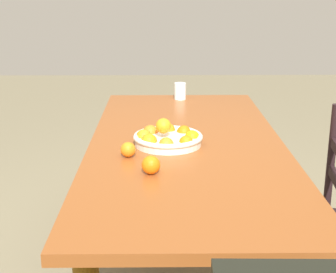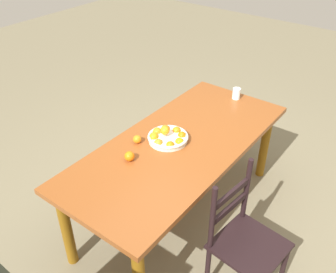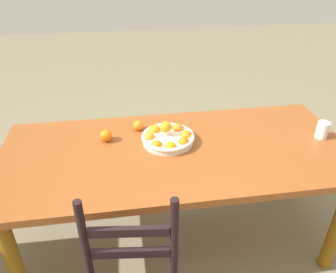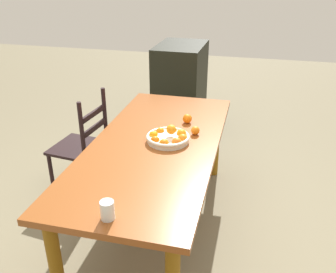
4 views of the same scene
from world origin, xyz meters
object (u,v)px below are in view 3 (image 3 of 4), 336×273
object	(u,v)px
orange_loose_1	(106,136)
drinking_glass	(322,130)
orange_loose_0	(138,125)
dining_table	(177,162)
fruit_bowl	(168,137)

from	to	relation	value
orange_loose_1	drinking_glass	distance (m)	1.33
orange_loose_0	drinking_glass	distance (m)	1.15
dining_table	orange_loose_0	distance (m)	0.36
drinking_glass	orange_loose_0	bearing A→B (deg)	-13.17
fruit_bowl	drinking_glass	bearing A→B (deg)	174.52
dining_table	orange_loose_0	size ratio (longest dim) A/B	31.20
dining_table	drinking_glass	xyz separation A→B (m)	(-0.91, -0.00, 0.15)
orange_loose_1	drinking_glass	world-z (taller)	drinking_glass
orange_loose_1	drinking_glass	bearing A→B (deg)	173.17
dining_table	drinking_glass	bearing A→B (deg)	-179.88
orange_loose_0	orange_loose_1	xyz separation A→B (m)	(0.20, 0.10, 0.00)
dining_table	orange_loose_1	xyz separation A→B (m)	(0.41, -0.16, 0.13)
drinking_glass	orange_loose_1	bearing A→B (deg)	-6.83
dining_table	orange_loose_1	size ratio (longest dim) A/B	27.60
orange_loose_0	fruit_bowl	bearing A→B (deg)	134.63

